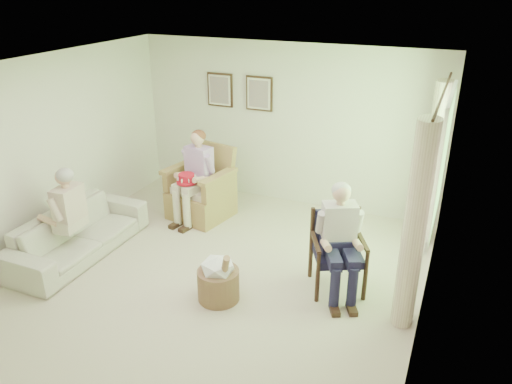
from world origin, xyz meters
TOP-DOWN VIEW (x-y plane):
  - floor at (0.00, 0.00)m, footprint 5.50×5.50m
  - back_wall at (0.00, 2.75)m, footprint 5.00×0.04m
  - front_wall at (0.00, -2.75)m, footprint 5.00×0.04m
  - left_wall at (-2.50, 0.00)m, footprint 0.04×5.50m
  - right_wall at (2.50, 0.00)m, footprint 0.04×5.50m
  - ceiling at (0.00, 0.00)m, footprint 5.00×5.50m
  - window at (2.46, 1.20)m, footprint 0.13×2.50m
  - curtain_left at (2.33, 0.22)m, footprint 0.34×0.34m
  - curtain_right at (2.33, 2.18)m, footprint 0.34×0.34m
  - framed_print_left at (-1.15, 2.71)m, footprint 0.45×0.05m
  - framed_print_right at (-0.45, 2.71)m, footprint 0.45×0.05m
  - wicker_armchair at (-0.98, 1.66)m, footprint 0.87×0.87m
  - wood_armchair at (1.49, 0.62)m, footprint 0.61×0.57m
  - sofa at (-1.95, -0.04)m, footprint 2.09×0.82m
  - person_wicker at (-0.98, 1.52)m, footprint 0.40×0.62m
  - person_dark at (1.49, 0.47)m, footprint 0.40×0.62m
  - person_sofa at (-1.95, -0.21)m, footprint 0.42×0.63m
  - red_hat at (-1.03, 1.32)m, footprint 0.30×0.30m
  - hatbox at (0.28, -0.23)m, footprint 0.62×0.62m

SIDE VIEW (x-z plane):
  - floor at x=0.00m, z-range 0.00..0.00m
  - hatbox at x=0.28m, z-range -0.08..0.64m
  - sofa at x=-1.95m, z-range 0.00..0.61m
  - wicker_armchair at x=-0.98m, z-range -0.20..0.91m
  - wood_armchair at x=1.49m, z-range 0.04..0.98m
  - person_sofa at x=-1.95m, z-range 0.09..1.36m
  - red_hat at x=-1.03m, z-range 0.67..0.81m
  - person_dark at x=1.49m, z-range 0.11..1.46m
  - person_wicker at x=-0.98m, z-range 0.13..1.51m
  - curtain_left at x=2.33m, z-range 0.00..2.30m
  - curtain_right at x=2.33m, z-range 0.00..2.30m
  - back_wall at x=0.00m, z-range 0.00..2.60m
  - front_wall at x=0.00m, z-range 0.00..2.60m
  - left_wall at x=-2.50m, z-range 0.00..2.60m
  - right_wall at x=2.50m, z-range 0.00..2.60m
  - window at x=2.46m, z-range 0.77..2.40m
  - framed_print_left at x=-1.15m, z-range 1.51..2.06m
  - framed_print_right at x=-0.45m, z-range 1.51..2.06m
  - ceiling at x=0.00m, z-range 2.59..2.61m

